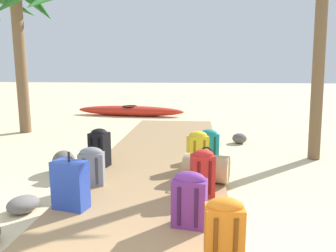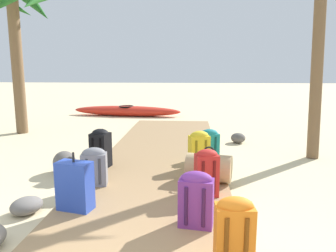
{
  "view_description": "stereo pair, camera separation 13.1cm",
  "coord_description": "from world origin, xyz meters",
  "px_view_note": "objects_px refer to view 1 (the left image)",
  "views": [
    {
      "loc": [
        0.61,
        -1.55,
        1.6
      ],
      "look_at": [
        0.08,
        4.22,
        0.55
      ],
      "focal_mm": 34.5,
      "sensor_mm": 36.0,
      "label": 1
    },
    {
      "loc": [
        0.48,
        -1.56,
        1.6
      ],
      "look_at": [
        0.08,
        4.22,
        0.55
      ],
      "focal_mm": 34.5,
      "sensor_mm": 36.0,
      "label": 2
    }
  ],
  "objects_px": {
    "backpack_yellow": "(198,149)",
    "backpack_red": "(203,172)",
    "backpack_teal": "(208,144)",
    "backpack_purple": "(189,198)",
    "suitcase_blue": "(70,185)",
    "backpack_orange": "(224,231)",
    "duffel_bag_tan": "(206,168)",
    "backpack_grey": "(92,165)",
    "palm_tree_far_left": "(12,14)",
    "kayak": "(130,111)",
    "backpack_black": "(99,147)"
  },
  "relations": [
    {
      "from": "backpack_yellow",
      "to": "backpack_red",
      "type": "xyz_separation_m",
      "value": [
        0.06,
        -1.11,
        -0.0
      ]
    },
    {
      "from": "backpack_teal",
      "to": "backpack_purple",
      "type": "xyz_separation_m",
      "value": [
        -0.26,
        -2.37,
        0.02
      ]
    },
    {
      "from": "suitcase_blue",
      "to": "backpack_orange",
      "type": "bearing_deg",
      "value": -29.98
    },
    {
      "from": "backpack_teal",
      "to": "duffel_bag_tan",
      "type": "xyz_separation_m",
      "value": [
        -0.06,
        -1.08,
        -0.08
      ]
    },
    {
      "from": "backpack_grey",
      "to": "palm_tree_far_left",
      "type": "bearing_deg",
      "value": 129.94
    },
    {
      "from": "duffel_bag_tan",
      "to": "suitcase_blue",
      "type": "xyz_separation_m",
      "value": [
        -1.49,
        -1.0,
        0.08
      ]
    },
    {
      "from": "backpack_grey",
      "to": "kayak",
      "type": "distance_m",
      "value": 6.74
    },
    {
      "from": "backpack_orange",
      "to": "palm_tree_far_left",
      "type": "height_order",
      "value": "palm_tree_far_left"
    },
    {
      "from": "backpack_orange",
      "to": "duffel_bag_tan",
      "type": "bearing_deg",
      "value": 92.57
    },
    {
      "from": "backpack_yellow",
      "to": "backpack_purple",
      "type": "relative_size",
      "value": 1.04
    },
    {
      "from": "backpack_grey",
      "to": "backpack_black",
      "type": "bearing_deg",
      "value": 99.49
    },
    {
      "from": "backpack_orange",
      "to": "backpack_black",
      "type": "height_order",
      "value": "backpack_black"
    },
    {
      "from": "backpack_yellow",
      "to": "backpack_grey",
      "type": "relative_size",
      "value": 1.15
    },
    {
      "from": "backpack_black",
      "to": "kayak",
      "type": "xyz_separation_m",
      "value": [
        -0.77,
        5.91,
        -0.23
      ]
    },
    {
      "from": "backpack_red",
      "to": "palm_tree_far_left",
      "type": "relative_size",
      "value": 0.16
    },
    {
      "from": "backpack_yellow",
      "to": "backpack_teal",
      "type": "relative_size",
      "value": 1.12
    },
    {
      "from": "backpack_orange",
      "to": "backpack_teal",
      "type": "relative_size",
      "value": 1.1
    },
    {
      "from": "backpack_orange",
      "to": "kayak",
      "type": "relative_size",
      "value": 0.15
    },
    {
      "from": "backpack_teal",
      "to": "backpack_black",
      "type": "xyz_separation_m",
      "value": [
        -1.69,
        -0.57,
        0.05
      ]
    },
    {
      "from": "backpack_black",
      "to": "palm_tree_far_left",
      "type": "distance_m",
      "value": 4.72
    },
    {
      "from": "duffel_bag_tan",
      "to": "kayak",
      "type": "bearing_deg",
      "value": 110.5
    },
    {
      "from": "backpack_black",
      "to": "suitcase_blue",
      "type": "relative_size",
      "value": 0.94
    },
    {
      "from": "backpack_red",
      "to": "backpack_purple",
      "type": "height_order",
      "value": "backpack_red"
    },
    {
      "from": "backpack_red",
      "to": "kayak",
      "type": "height_order",
      "value": "backpack_red"
    },
    {
      "from": "backpack_purple",
      "to": "suitcase_blue",
      "type": "relative_size",
      "value": 0.87
    },
    {
      "from": "backpack_purple",
      "to": "palm_tree_far_left",
      "type": "distance_m",
      "value": 6.79
    },
    {
      "from": "backpack_orange",
      "to": "backpack_grey",
      "type": "distance_m",
      "value": 2.3
    },
    {
      "from": "palm_tree_far_left",
      "to": "suitcase_blue",
      "type": "bearing_deg",
      "value": -55.16
    },
    {
      "from": "backpack_purple",
      "to": "duffel_bag_tan",
      "type": "bearing_deg",
      "value": 81.39
    },
    {
      "from": "backpack_yellow",
      "to": "kayak",
      "type": "relative_size",
      "value": 0.15
    },
    {
      "from": "duffel_bag_tan",
      "to": "backpack_red",
      "type": "height_order",
      "value": "backpack_red"
    },
    {
      "from": "palm_tree_far_left",
      "to": "kayak",
      "type": "bearing_deg",
      "value": 55.65
    },
    {
      "from": "backpack_black",
      "to": "kayak",
      "type": "height_order",
      "value": "backpack_black"
    },
    {
      "from": "backpack_orange",
      "to": "backpack_black",
      "type": "xyz_separation_m",
      "value": [
        -1.72,
        2.42,
        0.02
      ]
    },
    {
      "from": "backpack_purple",
      "to": "palm_tree_far_left",
      "type": "height_order",
      "value": "palm_tree_far_left"
    },
    {
      "from": "backpack_yellow",
      "to": "backpack_orange",
      "type": "height_order",
      "value": "backpack_yellow"
    },
    {
      "from": "backpack_yellow",
      "to": "palm_tree_far_left",
      "type": "xyz_separation_m",
      "value": [
        -4.39,
        2.76,
        2.46
      ]
    },
    {
      "from": "backpack_teal",
      "to": "palm_tree_far_left",
      "type": "distance_m",
      "value": 5.67
    },
    {
      "from": "backpack_black",
      "to": "suitcase_blue",
      "type": "height_order",
      "value": "suitcase_blue"
    },
    {
      "from": "backpack_black",
      "to": "duffel_bag_tan",
      "type": "relative_size",
      "value": 0.9
    },
    {
      "from": "palm_tree_far_left",
      "to": "kayak",
      "type": "xyz_separation_m",
      "value": [
        2.11,
        3.09,
        -2.67
      ]
    },
    {
      "from": "backpack_teal",
      "to": "kayak",
      "type": "xyz_separation_m",
      "value": [
        -2.46,
        5.34,
        -0.18
      ]
    },
    {
      "from": "backpack_grey",
      "to": "palm_tree_far_left",
      "type": "height_order",
      "value": "palm_tree_far_left"
    },
    {
      "from": "duffel_bag_tan",
      "to": "backpack_teal",
      "type": "bearing_deg",
      "value": 86.81
    },
    {
      "from": "backpack_purple",
      "to": "kayak",
      "type": "relative_size",
      "value": 0.15
    },
    {
      "from": "backpack_orange",
      "to": "backpack_teal",
      "type": "xyz_separation_m",
      "value": [
        -0.03,
        2.99,
        -0.03
      ]
    },
    {
      "from": "backpack_yellow",
      "to": "backpack_grey",
      "type": "bearing_deg",
      "value": -148.97
    },
    {
      "from": "suitcase_blue",
      "to": "backpack_black",
      "type": "bearing_deg",
      "value": 95.3
    },
    {
      "from": "backpack_yellow",
      "to": "backpack_grey",
      "type": "distance_m",
      "value": 1.62
    },
    {
      "from": "backpack_orange",
      "to": "backpack_black",
      "type": "bearing_deg",
      "value": 125.33
    }
  ]
}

